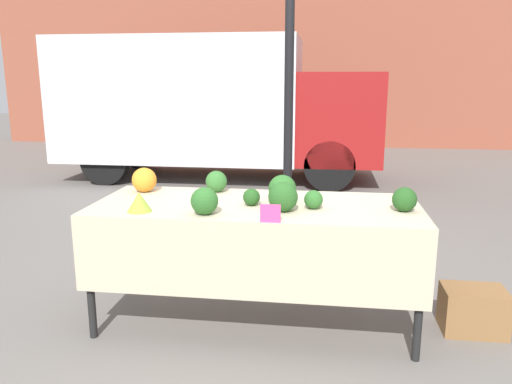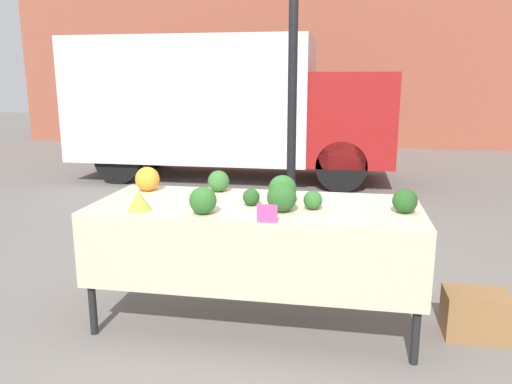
# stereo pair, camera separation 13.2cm
# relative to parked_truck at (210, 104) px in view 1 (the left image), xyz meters

# --- Properties ---
(ground_plane) EXTENTS (40.00, 40.00, 0.00)m
(ground_plane) POSITION_rel_parked_truck_xyz_m (1.46, -5.02, -1.24)
(ground_plane) COLOR slate
(building_facade) EXTENTS (16.00, 0.60, 6.95)m
(building_facade) POSITION_rel_parked_truck_xyz_m (1.46, 4.63, 2.23)
(building_facade) COLOR brown
(building_facade) RESTS_ON ground_plane
(tent_pole) EXTENTS (0.07, 0.07, 2.37)m
(tent_pole) POSITION_rel_parked_truck_xyz_m (1.62, -4.36, -0.06)
(tent_pole) COLOR black
(tent_pole) RESTS_ON ground_plane
(parked_truck) EXTENTS (5.18, 1.90, 2.29)m
(parked_truck) POSITION_rel_parked_truck_xyz_m (0.00, 0.00, 0.00)
(parked_truck) COLOR silver
(parked_truck) RESTS_ON ground_plane
(market_table) EXTENTS (2.15, 0.89, 0.83)m
(market_table) POSITION_rel_parked_truck_xyz_m (1.46, -5.09, -0.51)
(market_table) COLOR beige
(market_table) RESTS_ON ground_plane
(orange_cauliflower) EXTENTS (0.18, 0.18, 0.18)m
(orange_cauliflower) POSITION_rel_parked_truck_xyz_m (0.60, -4.77, -0.32)
(orange_cauliflower) COLOR orange
(orange_cauliflower) RESTS_ON market_table
(romanesco_head) EXTENTS (0.15, 0.15, 0.12)m
(romanesco_head) POSITION_rel_parked_truck_xyz_m (0.77, -5.31, -0.35)
(romanesco_head) COLOR #93B238
(romanesco_head) RESTS_ON market_table
(broccoli_head_0) EXTENTS (0.12, 0.12, 0.12)m
(broccoli_head_0) POSITION_rel_parked_truck_xyz_m (1.84, -5.10, -0.35)
(broccoli_head_0) COLOR #2D6628
(broccoli_head_0) RESTS_ON market_table
(broccoli_head_1) EXTENTS (0.15, 0.15, 0.15)m
(broccoli_head_1) POSITION_rel_parked_truck_xyz_m (2.40, -5.09, -0.33)
(broccoli_head_1) COLOR #23511E
(broccoli_head_1) RESTS_ON market_table
(broccoli_head_2) EXTENTS (0.19, 0.19, 0.19)m
(broccoli_head_2) POSITION_rel_parked_truck_xyz_m (1.65, -5.19, -0.32)
(broccoli_head_2) COLOR #285B23
(broccoli_head_2) RESTS_ON market_table
(broccoli_head_3) EXTENTS (0.11, 0.11, 0.11)m
(broccoli_head_3) POSITION_rel_parked_truck_xyz_m (1.43, -5.07, -0.35)
(broccoli_head_3) COLOR #23511E
(broccoli_head_3) RESTS_ON market_table
(broccoli_head_4) EXTENTS (0.16, 0.16, 0.16)m
(broccoli_head_4) POSITION_rel_parked_truck_xyz_m (1.12, -4.70, -0.33)
(broccoli_head_4) COLOR #336B2D
(broccoli_head_4) RESTS_ON market_table
(broccoli_head_5) EXTENTS (0.17, 0.17, 0.17)m
(broccoli_head_5) POSITION_rel_parked_truck_xyz_m (1.18, -5.32, -0.33)
(broccoli_head_5) COLOR #2D6628
(broccoli_head_5) RESTS_ON market_table
(broccoli_head_6) EXTENTS (0.19, 0.19, 0.19)m
(broccoli_head_6) POSITION_rel_parked_truck_xyz_m (1.63, -4.96, -0.32)
(broccoli_head_6) COLOR #2D6628
(broccoli_head_6) RESTS_ON market_table
(price_sign) EXTENTS (0.12, 0.01, 0.11)m
(price_sign) POSITION_rel_parked_truck_xyz_m (1.60, -5.45, -0.36)
(price_sign) COLOR #EF4793
(price_sign) RESTS_ON market_table
(produce_crate) EXTENTS (0.40, 0.28, 0.30)m
(produce_crate) POSITION_rel_parked_truck_xyz_m (2.90, -4.99, -1.09)
(produce_crate) COLOR olive
(produce_crate) RESTS_ON ground_plane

